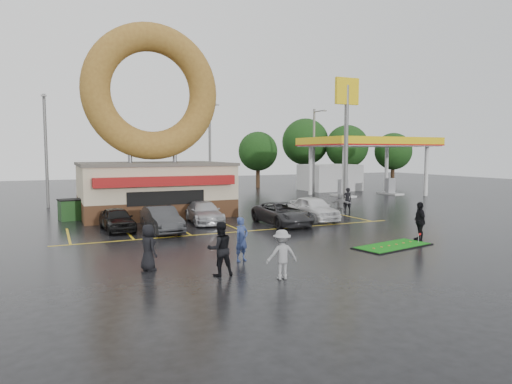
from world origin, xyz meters
name	(u,v)px	position (x,y,z in m)	size (l,w,h in m)	color
ground	(270,242)	(0.00, 0.00, 0.00)	(120.00, 120.00, 0.00)	black
donut_shop	(153,152)	(-3.00, 12.97, 4.46)	(10.20, 8.70, 13.50)	#472B19
gas_station	(351,159)	(20.00, 20.94, 3.70)	(12.30, 13.65, 5.90)	silver
shell_sign	(346,117)	(13.00, 12.00, 7.38)	(2.20, 0.36, 10.60)	slate
streetlight_left	(46,148)	(-10.00, 19.92, 4.78)	(0.40, 2.21, 9.00)	slate
streetlight_mid	(210,148)	(4.00, 20.92, 4.78)	(0.40, 2.21, 9.00)	slate
streetlight_right	(314,149)	(16.00, 21.92, 4.78)	(0.40, 2.21, 9.00)	slate
tree_far_a	(347,146)	(26.00, 30.00, 5.18)	(5.60, 5.60, 8.00)	#332114
tree_far_b	(393,151)	(32.00, 28.00, 4.53)	(4.90, 4.90, 7.00)	#332114
tree_far_c	(305,142)	(22.00, 34.00, 5.84)	(6.30, 6.30, 9.00)	#332114
tree_far_d	(258,151)	(14.00, 32.00, 4.53)	(4.90, 4.90, 7.00)	#332114
car_black	(117,219)	(-6.40, 6.59, 0.65)	(1.54, 3.83, 1.30)	black
car_dgrey	(162,219)	(-4.19, 5.15, 0.70)	(1.49, 4.26, 1.40)	#2F2F31
car_silver	(204,212)	(-1.02, 7.34, 0.66)	(1.85, 4.55, 1.32)	#B6B7BC
car_grey	(282,214)	(3.14, 4.64, 0.68)	(2.27, 4.93, 1.37)	#2C2C2E
car_white	(314,208)	(5.89, 5.51, 0.77)	(1.82, 4.53, 1.54)	white
person_blue	(242,239)	(-2.75, -3.01, 0.90)	(0.66, 0.43, 1.80)	navy
person_blackjkt	(220,249)	(-4.30, -4.72, 0.98)	(0.95, 0.74, 1.95)	black
person_hoodie	(282,254)	(-2.49, -6.04, 0.87)	(1.13, 0.65, 1.74)	gray
person_bystander	(148,247)	(-6.51, -2.92, 0.87)	(0.85, 0.55, 1.74)	black
person_cameraman	(420,221)	(7.04, -2.71, 0.98)	(1.15, 0.48, 1.96)	black
person_walker_near	(341,204)	(8.96, 6.86, 0.79)	(1.46, 0.47, 1.58)	gray
person_walker_far	(347,200)	(10.38, 8.03, 0.90)	(0.66, 0.43, 1.80)	black
dumpster	(74,210)	(-8.42, 12.09, 0.65)	(1.80, 1.20, 1.30)	#193D17
putting_green	(393,246)	(4.84, -3.31, 0.03)	(4.22, 2.46, 0.50)	black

